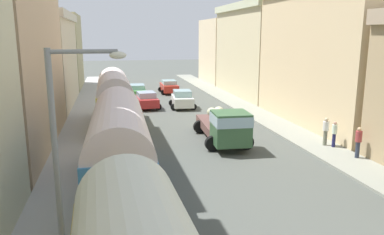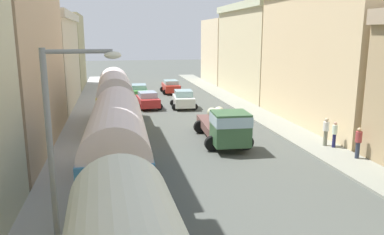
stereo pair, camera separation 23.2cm
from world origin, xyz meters
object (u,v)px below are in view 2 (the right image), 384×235
car_0 (183,99)px  pedestrian_3 (326,131)px  parked_bus_1 (117,143)px  car_3 (139,91)px  pedestrian_2 (358,142)px  streetlamp_near (62,145)px  pedestrian_4 (335,134)px  parked_bus_2 (115,97)px  cargo_truck_0 (224,125)px  car_1 (171,87)px  car_2 (148,100)px

car_0 → pedestrian_3: (6.05, -14.43, 0.23)m
parked_bus_1 → car_3: (2.67, 25.72, -1.50)m
pedestrian_2 → streetlamp_near: bearing=-152.5°
pedestrian_4 → parked_bus_2: bearing=146.7°
pedestrian_2 → pedestrian_3: (-0.39, 2.57, -0.01)m
cargo_truck_0 → pedestrian_3: 6.11m
pedestrian_4 → cargo_truck_0: bearing=158.2°
pedestrian_3 → parked_bus_2: bearing=147.5°
car_0 → car_1: bearing=88.5°
car_1 → pedestrian_4: 25.11m
car_1 → pedestrian_3: bearing=-76.3°
car_1 → pedestrian_2: size_ratio=2.16×
parked_bus_1 → streetlamp_near: bearing=-104.4°
parked_bus_1 → car_0: bearing=71.4°
car_0 → car_1: size_ratio=0.94×
pedestrian_3 → car_1: bearing=103.7°
parked_bus_1 → parked_bus_2: parked_bus_2 is taller
parked_bus_2 → pedestrian_2: bearing=-39.3°
pedestrian_2 → cargo_truck_0: bearing=143.7°
pedestrian_2 → pedestrian_4: bearing=92.6°
parked_bus_1 → parked_bus_2: (0.02, 12.14, 0.04)m
car_2 → car_3: (-0.35, 6.41, -0.04)m
car_1 → parked_bus_2: bearing=-112.2°
cargo_truck_0 → car_3: bearing=101.4°
pedestrian_3 → streetlamp_near: streetlamp_near is taller
car_2 → car_3: 6.42m
cargo_truck_0 → car_0: bearing=91.3°
parked_bus_1 → car_2: 19.61m
parked_bus_1 → car_2: parked_bus_1 is taller
car_1 → cargo_truck_0: bearing=-89.9°
car_1 → car_3: size_ratio=0.97×
pedestrian_3 → streetlamp_near: size_ratio=0.29×
car_1 → streetlamp_near: size_ratio=0.63×
pedestrian_3 → pedestrian_2: bearing=-81.3°
parked_bus_1 → car_0: (6.31, 18.72, -1.41)m
car_0 → pedestrian_2: pedestrian_2 is taller
pedestrian_3 → car_3: bearing=114.4°
pedestrian_2 → car_2: bearing=119.0°
car_0 → pedestrian_4: bearing=-66.9°
car_3 → pedestrian_3: 23.52m
streetlamp_near → car_0: bearing=72.3°
car_1 → streetlamp_near: (-8.01, -33.86, 3.09)m
pedestrian_3 → car_2: bearing=121.9°
car_0 → pedestrian_4: 16.18m
parked_bus_1 → parked_bus_2: bearing=89.9°
parked_bus_1 → car_2: size_ratio=2.52×
parked_bus_2 → pedestrian_2: (12.73, -10.42, -1.22)m
cargo_truck_0 → car_2: size_ratio=1.87×
pedestrian_4 → streetlamp_near: 17.26m
parked_bus_1 → car_3: bearing=84.1°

